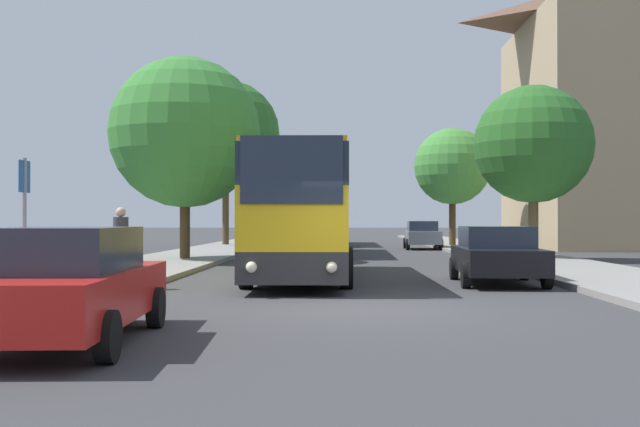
{
  "coord_description": "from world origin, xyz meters",
  "views": [
    {
      "loc": [
        -0.35,
        -13.82,
        1.65
      ],
      "look_at": [
        -1.21,
        13.83,
        1.9
      ],
      "focal_mm": 42.0,
      "sensor_mm": 36.0,
      "label": 1
    }
  ],
  "objects_px": {
    "tree_left_near": "(185,133)",
    "bus_stop_sign": "(24,212)",
    "pedestrian_waiting_near": "(121,245)",
    "tree_right_mid": "(533,144)",
    "parked_car_right_near": "(497,254)",
    "bus_rear": "(327,219)",
    "parked_car_left_curb": "(67,284)",
    "bus_middle": "(318,218)",
    "tree_right_near": "(452,167)",
    "bus_front": "(301,213)",
    "parked_car_right_far": "(422,235)",
    "tree_left_far": "(226,134)"
  },
  "relations": [
    {
      "from": "pedestrian_waiting_near",
      "to": "tree_left_far",
      "type": "height_order",
      "value": "tree_left_far"
    },
    {
      "from": "tree_left_far",
      "to": "bus_rear",
      "type": "bearing_deg",
      "value": 33.19
    },
    {
      "from": "bus_rear",
      "to": "parked_car_left_curb",
      "type": "relative_size",
      "value": 2.41
    },
    {
      "from": "parked_car_right_near",
      "to": "tree_left_far",
      "type": "distance_m",
      "value": 29.65
    },
    {
      "from": "parked_car_right_near",
      "to": "tree_left_far",
      "type": "relative_size",
      "value": 0.43
    },
    {
      "from": "bus_middle",
      "to": "tree_right_mid",
      "type": "xyz_separation_m",
      "value": [
        9.02,
        -5.66,
        2.98
      ]
    },
    {
      "from": "tree_right_mid",
      "to": "tree_right_near",
      "type": "bearing_deg",
      "value": 94.52
    },
    {
      "from": "parked_car_right_near",
      "to": "pedestrian_waiting_near",
      "type": "height_order",
      "value": "pedestrian_waiting_near"
    },
    {
      "from": "bus_rear",
      "to": "parked_car_left_curb",
      "type": "xyz_separation_m",
      "value": [
        -2.57,
        -40.44,
        -0.91
      ]
    },
    {
      "from": "bus_middle",
      "to": "bus_stop_sign",
      "type": "height_order",
      "value": "bus_middle"
    },
    {
      "from": "parked_car_right_far",
      "to": "pedestrian_waiting_near",
      "type": "xyz_separation_m",
      "value": [
        -9.81,
        -24.94,
        0.25
      ]
    },
    {
      "from": "parked_car_right_far",
      "to": "tree_left_far",
      "type": "bearing_deg",
      "value": -15.69
    },
    {
      "from": "tree_right_near",
      "to": "bus_front",
      "type": "bearing_deg",
      "value": -107.81
    },
    {
      "from": "bus_stop_sign",
      "to": "pedestrian_waiting_near",
      "type": "distance_m",
      "value": 3.99
    },
    {
      "from": "bus_front",
      "to": "parked_car_right_far",
      "type": "relative_size",
      "value": 2.72
    },
    {
      "from": "tree_right_mid",
      "to": "parked_car_right_far",
      "type": "bearing_deg",
      "value": 105.42
    },
    {
      "from": "bus_front",
      "to": "pedestrian_waiting_near",
      "type": "distance_m",
      "value": 5.47
    },
    {
      "from": "parked_car_left_curb",
      "to": "parked_car_right_far",
      "type": "bearing_deg",
      "value": 72.59
    },
    {
      "from": "parked_car_left_curb",
      "to": "tree_left_far",
      "type": "relative_size",
      "value": 0.47
    },
    {
      "from": "bus_stop_sign",
      "to": "tree_left_far",
      "type": "xyz_separation_m",
      "value": [
        -1.34,
        32.44,
        5.21
      ]
    },
    {
      "from": "parked_car_left_curb",
      "to": "tree_right_near",
      "type": "bearing_deg",
      "value": 70.5
    },
    {
      "from": "parked_car_left_curb",
      "to": "bus_middle",
      "type": "bearing_deg",
      "value": 81.4
    },
    {
      "from": "bus_front",
      "to": "tree_right_mid",
      "type": "xyz_separation_m",
      "value": [
        8.95,
        9.59,
        2.9
      ]
    },
    {
      "from": "pedestrian_waiting_near",
      "to": "tree_right_mid",
      "type": "bearing_deg",
      "value": -157.67
    },
    {
      "from": "tree_left_near",
      "to": "bus_stop_sign",
      "type": "bearing_deg",
      "value": -88.92
    },
    {
      "from": "bus_stop_sign",
      "to": "tree_right_near",
      "type": "distance_m",
      "value": 34.19
    },
    {
      "from": "pedestrian_waiting_near",
      "to": "bus_middle",
      "type": "bearing_deg",
      "value": -124.93
    },
    {
      "from": "tree_left_far",
      "to": "parked_car_left_curb",
      "type": "bearing_deg",
      "value": -84.31
    },
    {
      "from": "bus_front",
      "to": "bus_middle",
      "type": "height_order",
      "value": "bus_front"
    },
    {
      "from": "bus_front",
      "to": "tree_right_mid",
      "type": "bearing_deg",
      "value": 45.96
    },
    {
      "from": "parked_car_left_curb",
      "to": "parked_car_right_near",
      "type": "xyz_separation_m",
      "value": [
        7.67,
        9.69,
        -0.03
      ]
    },
    {
      "from": "tree_left_far",
      "to": "tree_right_mid",
      "type": "height_order",
      "value": "tree_left_far"
    },
    {
      "from": "bus_front",
      "to": "tree_right_near",
      "type": "distance_m",
      "value": 25.67
    },
    {
      "from": "bus_stop_sign",
      "to": "tree_right_mid",
      "type": "xyz_separation_m",
      "value": [
        13.73,
        16.98,
        2.94
      ]
    },
    {
      "from": "parked_car_right_far",
      "to": "tree_right_near",
      "type": "height_order",
      "value": "tree_right_near"
    },
    {
      "from": "bus_middle",
      "to": "parked_car_right_near",
      "type": "distance_m",
      "value": 17.71
    },
    {
      "from": "tree_right_near",
      "to": "parked_car_right_far",
      "type": "bearing_deg",
      "value": -126.53
    },
    {
      "from": "parked_car_left_curb",
      "to": "bus_stop_sign",
      "type": "relative_size",
      "value": 1.78
    },
    {
      "from": "parked_car_left_curb",
      "to": "pedestrian_waiting_near",
      "type": "bearing_deg",
      "value": 98.36
    },
    {
      "from": "bus_stop_sign",
      "to": "parked_car_right_far",
      "type": "bearing_deg",
      "value": 70.03
    },
    {
      "from": "parked_car_left_curb",
      "to": "tree_right_mid",
      "type": "bearing_deg",
      "value": 57.94
    },
    {
      "from": "bus_stop_sign",
      "to": "tree_left_near",
      "type": "xyz_separation_m",
      "value": [
        -0.29,
        15.57,
        3.32
      ]
    },
    {
      "from": "parked_car_right_far",
      "to": "tree_right_near",
      "type": "xyz_separation_m",
      "value": [
        2.1,
        2.84,
        4.08
      ]
    },
    {
      "from": "pedestrian_waiting_near",
      "to": "tree_right_near",
      "type": "height_order",
      "value": "tree_right_near"
    },
    {
      "from": "bus_rear",
      "to": "parked_car_left_curb",
      "type": "distance_m",
      "value": 40.53
    },
    {
      "from": "tree_left_near",
      "to": "tree_right_mid",
      "type": "bearing_deg",
      "value": 5.74
    },
    {
      "from": "pedestrian_waiting_near",
      "to": "bus_front",
      "type": "bearing_deg",
      "value": -162.28
    },
    {
      "from": "bus_stop_sign",
      "to": "pedestrian_waiting_near",
      "type": "relative_size",
      "value": 1.47
    },
    {
      "from": "parked_car_left_curb",
      "to": "parked_car_right_far",
      "type": "height_order",
      "value": "parked_car_right_far"
    },
    {
      "from": "parked_car_right_far",
      "to": "tree_right_mid",
      "type": "xyz_separation_m",
      "value": [
        3.26,
        -11.83,
        3.92
      ]
    }
  ]
}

